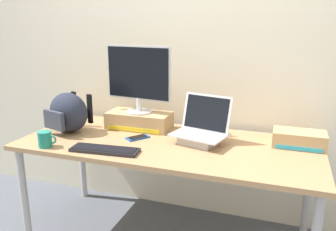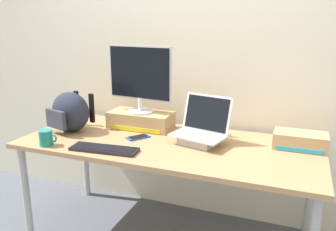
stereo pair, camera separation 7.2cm
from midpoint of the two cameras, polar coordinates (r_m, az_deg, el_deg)
name	(u,v)px [view 1 (the left image)]	position (r m, az deg, el deg)	size (l,w,h in m)	color
back_wall	(190,48)	(2.63, 2.94, 11.03)	(7.00, 0.10, 2.60)	silver
desk	(168,151)	(2.29, -0.91, -5.84)	(1.93, 0.83, 0.73)	#A87F56
toner_box_yellow	(139,120)	(2.56, -5.58, -0.79)	(0.47, 0.23, 0.12)	tan
desktop_monitor	(138,77)	(2.49, -5.78, 6.31)	(0.51, 0.19, 0.48)	silver
open_laptop	(201,134)	(2.24, 4.51, -3.02)	(0.39, 0.32, 0.30)	#ADADB2
external_keyboard	(105,150)	(2.15, -11.37, -5.57)	(0.43, 0.16, 0.02)	black
messenger_backpack	(68,113)	(2.55, -16.94, 0.45)	(0.36, 0.32, 0.28)	#232838
coffee_mug	(45,139)	(2.31, -20.48, -3.71)	(0.13, 0.09, 0.10)	#1E7F70
cell_phone	(137,138)	(2.34, -5.96, -3.68)	(0.15, 0.17, 0.01)	#19479E
plush_toy	(83,112)	(2.94, -14.64, 0.56)	(0.09, 0.09, 0.09)	gold
toner_box_cyan	(299,139)	(2.31, 20.03, -3.69)	(0.32, 0.18, 0.10)	tan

